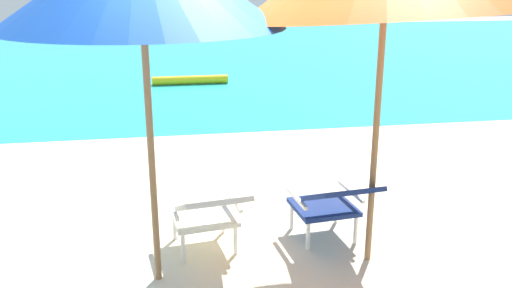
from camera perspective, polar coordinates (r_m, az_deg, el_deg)
name	(u,v)px	position (r m, az deg, el deg)	size (l,w,h in m)	color
ground_plane	(219,127)	(8.42, -3.85, 1.83)	(40.00, 40.00, 0.00)	beige
ocean_band	(189,51)	(16.86, -6.98, 9.58)	(40.00, 18.00, 0.01)	#28B2B7
swim_buoy	(190,80)	(11.74, -6.89, 6.67)	(0.18, 0.18, 1.60)	yellow
lounge_chair_left	(208,211)	(4.48, -5.06, -7.04)	(0.65, 0.94, 0.68)	silver
lounge_chair_right	(332,202)	(4.69, 7.93, -5.98)	(0.62, 0.93, 0.68)	navy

